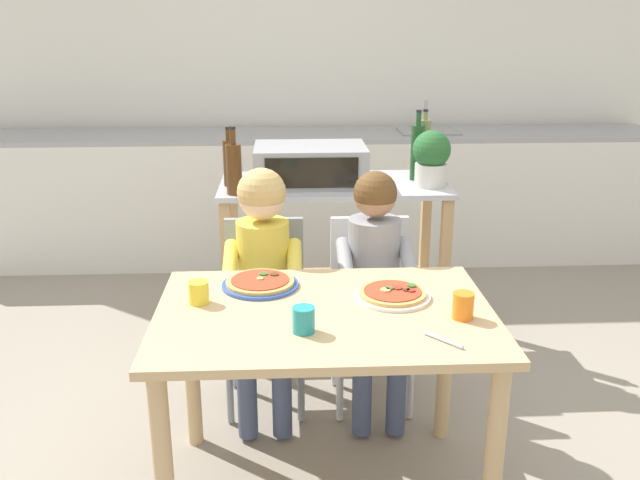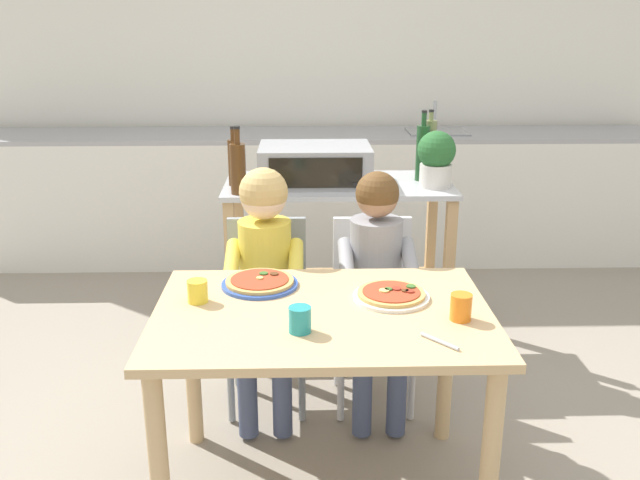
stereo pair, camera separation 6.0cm
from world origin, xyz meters
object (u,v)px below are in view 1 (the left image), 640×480
dining_chair_left (265,299)px  drinking_cup_yellow (199,292)px  toaster_oven (310,165)px  bottle_squat_spirits (234,168)px  bottle_tall_green_wine (424,147)px  potted_herb_plant (431,157)px  drinking_cup_teal (304,320)px  kitchen_island_cart (333,236)px  bottle_slim_sauce (232,160)px  serving_spoon (444,340)px  bottle_dark_olive_oil (417,151)px  child_in_grey_shirt (375,268)px  drinking_cup_orange (463,306)px  pizza_plate_white (392,294)px  child_in_yellow_shirt (263,263)px  bottle_clear_vinegar (229,162)px  dining_table (325,341)px  dining_chair_right (371,298)px  pizza_plate_blue_rimmed (260,283)px

dining_chair_left → drinking_cup_yellow: bearing=-109.1°
toaster_oven → bottle_squat_spirits: bearing=-150.6°
bottle_tall_green_wine → toaster_oven: bearing=-167.4°
potted_herb_plant → drinking_cup_teal: size_ratio=3.31×
kitchen_island_cart → bottle_tall_green_wine: (0.47, 0.13, 0.43)m
bottle_slim_sauce → drinking_cup_yellow: bottle_slim_sauce is taller
kitchen_island_cart → serving_spoon: bearing=-81.4°
toaster_oven → drinking_cup_yellow: 1.25m
bottle_dark_olive_oil → child_in_grey_shirt: 0.88m
bottle_dark_olive_oil → drinking_cup_orange: bearing=-94.1°
potted_herb_plant → pizza_plate_white: size_ratio=1.03×
bottle_squat_spirits → pizza_plate_white: bottle_squat_spirits is taller
toaster_oven → child_in_yellow_shirt: child_in_yellow_shirt is taller
bottle_clear_vinegar → potted_herb_plant: 0.99m
kitchen_island_cart → serving_spoon: kitchen_island_cart is taller
toaster_oven → drinking_cup_orange: toaster_oven is taller
dining_chair_left → bottle_dark_olive_oil: bearing=39.4°
dining_table → dining_chair_right: size_ratio=1.39×
drinking_cup_yellow → drinking_cup_teal: drinking_cup_teal is taller
dining_chair_right → drinking_cup_teal: bearing=-110.9°
child_in_yellow_shirt → drinking_cup_orange: child_in_yellow_shirt is taller
kitchen_island_cart → pizza_plate_white: size_ratio=4.27×
bottle_dark_olive_oil → bottle_squat_spirits: bearing=-164.2°
bottle_squat_spirits → pizza_plate_blue_rimmed: size_ratio=1.14×
toaster_oven → pizza_plate_white: (0.25, -1.15, -0.22)m
dining_chair_left → child_in_grey_shirt: child_in_grey_shirt is taller
toaster_oven → drinking_cup_teal: (-0.07, -1.41, -0.19)m
bottle_slim_sauce → drinking_cup_teal: size_ratio=2.99×
potted_herb_plant → pizza_plate_white: bearing=-107.9°
bottle_slim_sauce → drinking_cup_teal: 1.56m
bottle_squat_spirits → child_in_yellow_shirt: (0.14, -0.49, -0.30)m
bottle_slim_sauce → pizza_plate_white: 1.43m
child_in_grey_shirt → drinking_cup_orange: (0.20, -0.63, 0.10)m
dining_table → dining_chair_right: bearing=70.1°
dining_chair_left → drinking_cup_teal: 0.89m
potted_herb_plant → dining_chair_left: 1.08m
dining_chair_left → child_in_grey_shirt: (0.46, -0.13, 0.18)m
bottle_squat_spirits → child_in_yellow_shirt: 0.59m
bottle_clear_vinegar → drinking_cup_yellow: size_ratio=3.70×
bottle_tall_green_wine → child_in_grey_shirt: size_ratio=0.33×
child_in_grey_shirt → drinking_cup_yellow: bearing=-145.3°
bottle_slim_sauce → drinking_cup_teal: (0.32, -1.51, -0.20)m
child_in_yellow_shirt → pizza_plate_white: child_in_yellow_shirt is taller
toaster_oven → serving_spoon: size_ratio=3.92×
potted_herb_plant → pizza_plate_blue_rimmed: 1.26m
bottle_squat_spirits → dining_chair_right: 0.87m
bottle_tall_green_wine → drinking_cup_teal: bottle_tall_green_wine is taller
drinking_cup_orange → bottle_dark_olive_oil: bearing=85.9°
bottle_squat_spirits → pizza_plate_blue_rimmed: 0.87m
potted_herb_plant → drinking_cup_orange: size_ratio=3.12×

